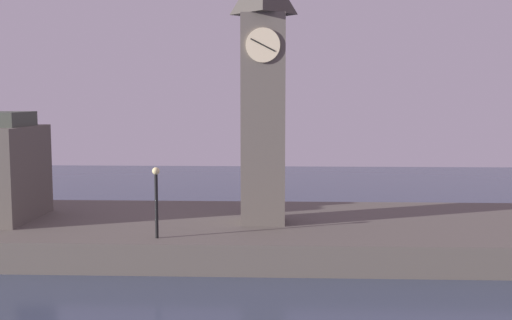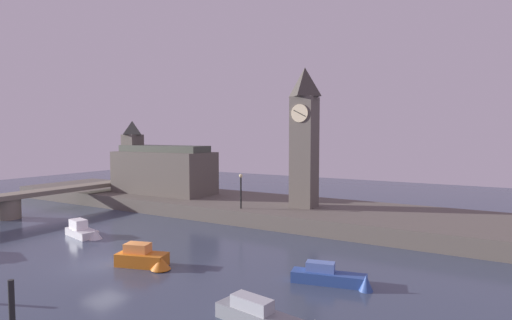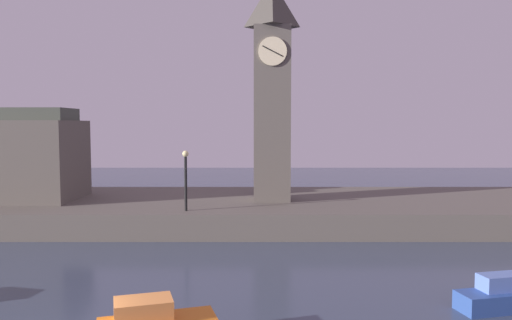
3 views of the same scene
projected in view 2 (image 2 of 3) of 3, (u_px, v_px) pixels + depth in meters
ground_plane at (105, 264)px, 27.14m from camera, size 120.00×120.00×0.00m
far_embankment at (254, 207)px, 44.35m from camera, size 70.00×12.00×1.50m
clock_tower at (304, 135)px, 40.12m from camera, size 2.54×2.57×13.96m
parliament_hall at (161, 169)px, 50.48m from camera, size 13.02×5.64×9.10m
bridge_span at (5, 202)px, 41.47m from camera, size 2.56×30.07×2.59m
streetlamp at (241, 187)px, 39.47m from camera, size 0.36×0.36×3.43m
mooring_post_right at (12, 306)px, 17.73m from camera, size 0.26×0.26×2.37m
boat_ferry_white at (84, 231)px, 34.42m from camera, size 4.39×2.17×1.53m
boat_tour_blue at (335, 278)px, 23.37m from camera, size 5.02×2.01×1.40m
boat_patrol_orange at (145, 258)px, 26.64m from camera, size 4.28×2.33×1.47m
boat_cruiser_grey at (272, 320)px, 17.93m from camera, size 5.64×1.93×1.54m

